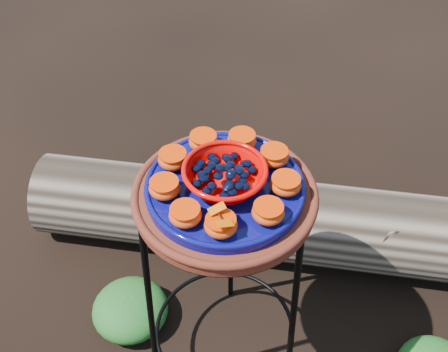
# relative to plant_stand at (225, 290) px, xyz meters

# --- Properties ---
(plant_stand) EXTENTS (0.44, 0.44, 0.70)m
(plant_stand) POSITION_rel_plant_stand_xyz_m (0.00, 0.00, 0.00)
(plant_stand) COLOR black
(plant_stand) RESTS_ON ground
(terracotta_saucer) EXTENTS (0.40, 0.40, 0.03)m
(terracotta_saucer) POSITION_rel_plant_stand_xyz_m (0.00, 0.00, 0.37)
(terracotta_saucer) COLOR #571912
(terracotta_saucer) RESTS_ON plant_stand
(cobalt_plate) EXTENTS (0.35, 0.35, 0.02)m
(cobalt_plate) POSITION_rel_plant_stand_xyz_m (0.00, 0.00, 0.39)
(cobalt_plate) COLOR #050238
(cobalt_plate) RESTS_ON terracotta_saucer
(red_bowl) EXTENTS (0.17, 0.17, 0.05)m
(red_bowl) POSITION_rel_plant_stand_xyz_m (0.00, 0.00, 0.43)
(red_bowl) COLOR #D40301
(red_bowl) RESTS_ON cobalt_plate
(glass_gems) EXTENTS (0.13, 0.13, 0.02)m
(glass_gems) POSITION_rel_plant_stand_xyz_m (0.00, 0.00, 0.47)
(glass_gems) COLOR black
(glass_gems) RESTS_ON red_bowl
(orange_half_0) EXTENTS (0.07, 0.07, 0.04)m
(orange_half_0) POSITION_rel_plant_stand_xyz_m (0.00, -0.13, 0.42)
(orange_half_0) COLOR red
(orange_half_0) RESTS_ON cobalt_plate
(orange_half_1) EXTENTS (0.07, 0.07, 0.04)m
(orange_half_1) POSITION_rel_plant_stand_xyz_m (0.10, -0.09, 0.42)
(orange_half_1) COLOR red
(orange_half_1) RESTS_ON cobalt_plate
(orange_half_2) EXTENTS (0.07, 0.07, 0.04)m
(orange_half_2) POSITION_rel_plant_stand_xyz_m (0.13, -0.01, 0.42)
(orange_half_2) COLOR red
(orange_half_2) RESTS_ON cobalt_plate
(orange_half_3) EXTENTS (0.07, 0.07, 0.04)m
(orange_half_3) POSITION_rel_plant_stand_xyz_m (0.10, 0.08, 0.42)
(orange_half_3) COLOR red
(orange_half_3) RESTS_ON cobalt_plate
(orange_half_4) EXTENTS (0.07, 0.07, 0.04)m
(orange_half_4) POSITION_rel_plant_stand_xyz_m (0.03, 0.13, 0.42)
(orange_half_4) COLOR red
(orange_half_4) RESTS_ON cobalt_plate
(orange_half_5) EXTENTS (0.07, 0.07, 0.04)m
(orange_half_5) POSITION_rel_plant_stand_xyz_m (-0.06, 0.12, 0.42)
(orange_half_5) COLOR red
(orange_half_5) RESTS_ON cobalt_plate
(orange_half_6) EXTENTS (0.07, 0.07, 0.04)m
(orange_half_6) POSITION_rel_plant_stand_xyz_m (-0.12, 0.05, 0.42)
(orange_half_6) COLOR red
(orange_half_6) RESTS_ON cobalt_plate
(orange_half_7) EXTENTS (0.07, 0.07, 0.04)m
(orange_half_7) POSITION_rel_plant_stand_xyz_m (-0.12, -0.04, 0.42)
(orange_half_7) COLOR red
(orange_half_7) RESTS_ON cobalt_plate
(orange_half_8) EXTENTS (0.07, 0.07, 0.04)m
(orange_half_8) POSITION_rel_plant_stand_xyz_m (-0.07, -0.11, 0.42)
(orange_half_8) COLOR red
(orange_half_8) RESTS_ON cobalt_plate
(butterfly) EXTENTS (0.09, 0.08, 0.01)m
(butterfly) POSITION_rel_plant_stand_xyz_m (0.00, -0.13, 0.45)
(butterfly) COLOR #DF5500
(butterfly) RESTS_ON orange_half_0
(driftwood_log) EXTENTS (1.55, 0.49, 0.29)m
(driftwood_log) POSITION_rel_plant_stand_xyz_m (0.06, 0.45, -0.21)
(driftwood_log) COLOR black
(driftwood_log) RESTS_ON ground
(foliage_left) EXTENTS (0.24, 0.24, 0.12)m
(foliage_left) POSITION_rel_plant_stand_xyz_m (-0.31, 0.09, -0.29)
(foliage_left) COLOR #18431B
(foliage_left) RESTS_ON ground
(foliage_back) EXTENTS (0.29, 0.29, 0.14)m
(foliage_back) POSITION_rel_plant_stand_xyz_m (-0.27, 0.48, -0.28)
(foliage_back) COLOR #18431B
(foliage_back) RESTS_ON ground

